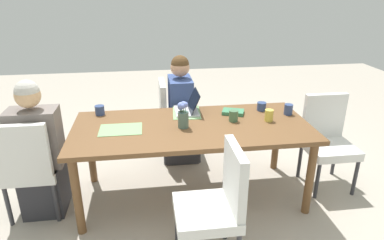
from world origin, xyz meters
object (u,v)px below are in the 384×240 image
Objects in this scene: chair_head_right_left_near at (30,164)px; person_near_left_mid at (181,116)px; coffee_mug_centre_left at (288,109)px; chair_head_left_left_far at (327,137)px; coffee_mug_near_left at (100,110)px; laptop_near_left_mid at (189,108)px; coffee_mug_centre_right at (269,115)px; dining_table at (192,133)px; coffee_mug_far_left at (262,106)px; chair_near_left_mid at (173,116)px; chair_far_right_near at (217,201)px; book_red_cover at (233,112)px; flower_vase at (183,114)px; coffee_mug_near_right at (233,116)px; person_head_right_left_near at (39,157)px.

person_near_left_mid is at bearing -147.66° from chair_head_right_left_near.
person_near_left_mid is at bearing -32.71° from coffee_mug_centre_left.
coffee_mug_near_left is at bearing -8.16° from chair_head_left_left_far.
coffee_mug_centre_right is at bearing 154.72° from laptop_near_left_mid.
coffee_mug_near_left reaches higher than dining_table.
coffee_mug_far_left is (-1.55, 0.10, -0.00)m from coffee_mug_near_left.
chair_near_left_mid reaches higher than coffee_mug_near_left.
chair_head_left_left_far reaches higher than coffee_mug_far_left.
coffee_mug_centre_left reaches higher than dining_table.
chair_far_right_near reaches higher than book_red_cover.
coffee_mug_centre_right is 1.21× the size of coffee_mug_far_left.
flower_vase reaches higher than coffee_mug_near_right.
dining_table is 1.74× the size of person_near_left_mid.
chair_near_left_mid and chair_head_left_left_far have the same top height.
book_red_cover is (-0.42, 0.10, -0.03)m from laptop_near_left_mid.
coffee_mug_near_right is at bearing 164.77° from coffee_mug_near_left.
book_red_cover is at bearing 173.29° from coffee_mug_near_left.
dining_table is 1.35m from chair_head_left_left_far.
chair_far_right_near is at bearing 94.48° from dining_table.
laptop_near_left_mid reaches higher than book_red_cover.
chair_head_left_left_far is (-2.65, -0.09, -0.03)m from person_head_right_left_near.
chair_head_left_left_far is at bearing 160.75° from coffee_mug_far_left.
person_head_right_left_near reaches higher than chair_head_left_left_far.
chair_head_right_left_near is 1.34m from flower_vase.
flower_vase is at bearing 20.92° from dining_table.
laptop_near_left_mid is at bearing -11.84° from coffee_mug_centre_left.
chair_head_left_left_far is 0.99m from coffee_mug_near_right.
coffee_mug_centre_right is at bearing -128.07° from chair_far_right_near.
flower_vase is 1.18× the size of book_red_cover.
chair_head_right_left_near is 1.84m from book_red_cover.
coffee_mug_far_left is at bearing -19.25° from chair_head_left_left_far.
coffee_mug_far_left is at bearing 176.44° from coffee_mug_near_left.
person_head_right_left_near is at bearing 1.93° from chair_head_left_left_far.
coffee_mug_centre_right is at bearing 166.43° from coffee_mug_near_left.
chair_near_left_mid is at bearing -77.34° from laptop_near_left_mid.
coffee_mug_centre_right is 0.27m from coffee_mug_far_left.
book_red_cover is (-1.80, -0.33, 0.25)m from chair_head_right_left_near.
person_near_left_mid is at bearing -60.25° from coffee_mug_near_right.
laptop_near_left_mid is 0.47m from coffee_mug_near_right.
person_near_left_mid reaches higher than coffee_mug_far_left.
coffee_mug_near_left is (0.83, -0.38, 0.12)m from dining_table.
coffee_mug_near_left is 1.27m from book_red_cover.
coffee_mug_centre_left reaches higher than coffee_mug_near_left.
coffee_mug_centre_right reaches higher than book_red_cover.
coffee_mug_centre_right is (-0.72, 0.75, 0.25)m from person_near_left_mid.
flower_vase is 0.87m from coffee_mug_far_left.
chair_head_right_left_near reaches higher than dining_table.
person_near_left_mid is at bearing -45.99° from coffee_mug_centre_right.
person_near_left_mid is at bearing -26.91° from chair_head_left_left_far.
person_head_right_left_near is at bearing 0.86° from coffee_mug_centre_right.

